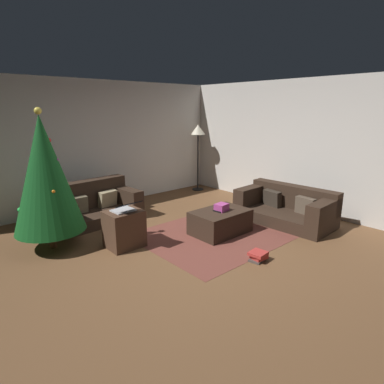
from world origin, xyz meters
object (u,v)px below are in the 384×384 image
side_table (124,229)px  laptop (125,208)px  couch_left (93,206)px  tv_remote (218,211)px  corner_lamp (198,135)px  gift_box (222,207)px  christmas_tree (45,175)px  ottoman (220,222)px  book_stack (258,256)px  couch_right (287,208)px

side_table → laptop: laptop is taller
couch_left → tv_remote: 2.35m
couch_left → tv_remote: bearing=117.1°
corner_lamp → couch_left: bearing=-171.8°
couch_left → corner_lamp: bearing=-176.1°
gift_box → christmas_tree: (-2.33, 1.27, 0.67)m
laptop → corner_lamp: corner_lamp is taller
ottoman → gift_box: size_ratio=4.58×
christmas_tree → ottoman: bearing=-28.6°
gift_box → book_stack: gift_box is taller
laptop → ottoman: bearing=-19.2°
gift_box → side_table: size_ratio=0.37×
side_table → book_stack: (1.14, -1.64, -0.22)m
side_table → couch_left: bearing=82.9°
side_table → corner_lamp: corner_lamp is taller
gift_box → side_table: side_table is taller
gift_box → tv_remote: gift_box is taller
ottoman → couch_right: bearing=-17.5°
couch_left → tv_remote: size_ratio=10.08×
couch_right → side_table: size_ratio=3.07×
ottoman → christmas_tree: size_ratio=0.46×
couch_right → book_stack: (-1.67, -0.64, -0.20)m
gift_box → christmas_tree: size_ratio=0.10×
side_table → corner_lamp: bearing=30.1°
ottoman → corner_lamp: corner_lamp is taller
side_table → laptop: size_ratio=1.28×
couch_left → ottoman: (1.31, -2.00, -0.09)m
couch_right → laptop: bearing=68.9°
corner_lamp → book_stack: bearing=-120.6°
gift_box → book_stack: size_ratio=0.68×
christmas_tree → laptop: christmas_tree is taller
couch_right → side_table: couch_right is taller
tv_remote → laptop: 1.51m
tv_remote → corner_lamp: bearing=47.4°
couch_right → corner_lamp: bearing=-10.6°
christmas_tree → tv_remote: bearing=-29.5°
couch_left → book_stack: size_ratio=5.27×
corner_lamp → side_table: bearing=-149.9°
couch_right → laptop: laptop is taller
gift_box → book_stack: 1.17m
christmas_tree → laptop: 1.23m
tv_remote → book_stack: 1.14m
christmas_tree → book_stack: christmas_tree is taller
couch_left → christmas_tree: bearing=31.9°
tv_remote → laptop: laptop is taller
book_stack → corner_lamp: (2.07, 3.50, 1.34)m
couch_right → tv_remote: 1.47m
ottoman → christmas_tree: 2.79m
couch_left → book_stack: bearing=103.1°
couch_left → couch_right: 3.57m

